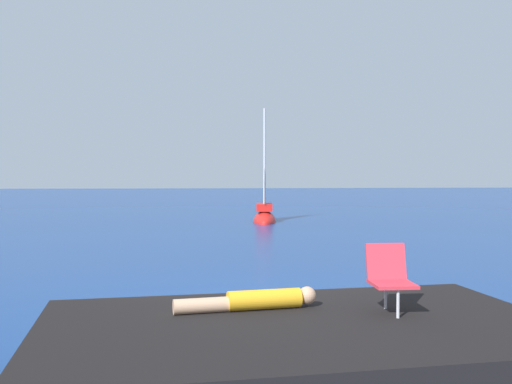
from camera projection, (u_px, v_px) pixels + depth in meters
ground_plane at (244, 314)px, 10.20m from camera, size 160.00×160.00×0.00m
shore_ledge at (299, 355)px, 6.63m from camera, size 6.09×4.02×0.76m
boulder_seaward at (198, 341)px, 8.54m from camera, size 1.39×1.29×0.76m
boulder_inland at (150, 349)px, 8.14m from camera, size 1.17×0.93×0.74m
sailboat_near at (264, 215)px, 28.96m from camera, size 1.43×3.30×6.03m
person_sunbather at (254, 300)px, 7.17m from camera, size 1.75×0.47×0.25m
beach_chair at (389, 275)px, 7.09m from camera, size 0.48×0.60×0.80m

